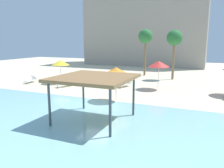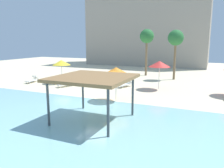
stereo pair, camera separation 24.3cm
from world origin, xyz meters
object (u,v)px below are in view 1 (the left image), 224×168
Objects in this scene: beach_umbrella_orange_2 at (116,71)px; palm_tree_1 at (174,39)px; shade_pavilion at (94,79)px; lounge_chair_1 at (125,84)px; palm_tree_0 at (145,37)px; lounge_chair_0 at (66,84)px; beach_umbrella_red_3 at (159,64)px; lounge_chair_3 at (31,80)px; beach_umbrella_yellow_4 at (60,63)px.

beach_umbrella_orange_2 is 12.92m from palm_tree_1.
shade_pavilion is 0.72× the size of palm_tree_1.
lounge_chair_1 is 9.91m from palm_tree_0.
palm_tree_1 is (9.55, 9.18, 4.64)m from lounge_chair_0.
shade_pavilion is 0.69× the size of palm_tree_0.
beach_umbrella_red_3 reaches higher than lounge_chair_1.
palm_tree_0 is (10.50, 10.63, 4.88)m from lounge_chair_3.
shade_pavilion is 2.19× the size of lounge_chair_1.
lounge_chair_3 is at bearing 146.29° from shade_pavilion.
lounge_chair_3 is (-3.43, -0.99, -2.01)m from beach_umbrella_yellow_4.
palm_tree_0 reaches higher than beach_umbrella_orange_2.
lounge_chair_0 is 13.24m from palm_tree_0.
beach_umbrella_red_3 is at bearing 110.20° from lounge_chair_1.
lounge_chair_3 is at bearing -149.06° from palm_tree_1.
lounge_chair_0 is 14.04m from palm_tree_1.
beach_umbrella_orange_2 is at bearing 97.02° from shade_pavilion.
palm_tree_0 is at bearing 96.33° from beach_umbrella_orange_2.
lounge_chair_0 is at bearing 155.30° from beach_umbrella_orange_2.
shade_pavilion is 10.77m from beach_umbrella_red_3.
beach_umbrella_red_3 is 1.42× the size of lounge_chair_0.
beach_umbrella_orange_2 is 1.36× the size of lounge_chair_1.
beach_umbrella_red_3 is (1.52, 10.66, -0.03)m from shade_pavilion.
shade_pavilion is at bearing -82.98° from beach_umbrella_orange_2.
beach_umbrella_orange_2 is 0.43× the size of palm_tree_0.
beach_umbrella_orange_2 is 6.16m from lounge_chair_1.
beach_umbrella_orange_2 is at bearing 29.56° from lounge_chair_1.
lounge_chair_0 is at bearing -40.87° from beach_umbrella_yellow_4.
beach_umbrella_red_3 is 4.05m from lounge_chair_1.
beach_umbrella_yellow_4 reaches higher than lounge_chair_0.
beach_umbrella_red_3 is 0.44× the size of palm_tree_0.
beach_umbrella_red_3 is 1.07× the size of beach_umbrella_yellow_4.
palm_tree_0 is at bearing 53.72° from beach_umbrella_yellow_4.
lounge_chair_1 is at bearing 7.79° from beach_umbrella_yellow_4.
beach_umbrella_red_3 is at bearing -66.28° from palm_tree_0.
lounge_chair_1 is at bearing 92.57° from lounge_chair_3.
lounge_chair_3 is (-5.06, 0.42, 0.00)m from lounge_chair_0.
beach_umbrella_red_3 reaches higher than beach_umbrella_yellow_4.
lounge_chair_1 is at bearing -176.52° from beach_umbrella_red_3.
lounge_chair_1 is 9.05m from palm_tree_1.
beach_umbrella_orange_2 is 0.45× the size of palm_tree_1.
shade_pavilion is 10.85m from lounge_chair_1.
beach_umbrella_orange_2 reaches higher than shade_pavilion.
beach_umbrella_yellow_4 reaches higher than lounge_chair_1.
palm_tree_1 is at bearing 78.46° from beach_umbrella_orange_2.
lounge_chair_0 is 6.22m from lounge_chair_1.
lounge_chair_0 is (1.64, -1.42, -2.01)m from beach_umbrella_yellow_4.
palm_tree_1 is (0.42, 6.55, 2.46)m from beach_umbrella_red_3.
beach_umbrella_yellow_4 is at bearing -65.48° from lounge_chair_1.
beach_umbrella_red_3 is 7.01m from palm_tree_1.
shade_pavilion is at bearing -96.44° from palm_tree_1.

